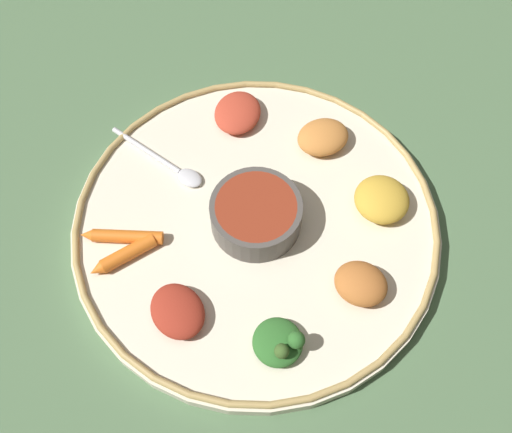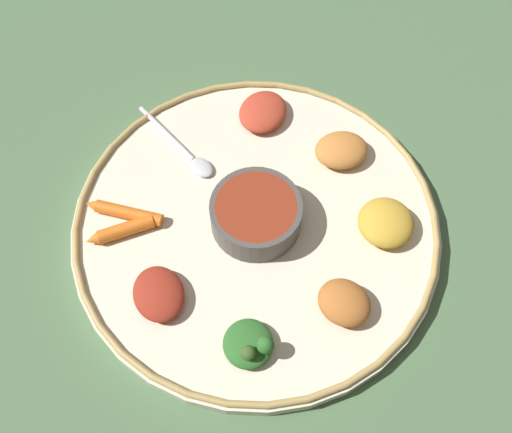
{
  "view_description": "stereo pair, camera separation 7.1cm",
  "coord_description": "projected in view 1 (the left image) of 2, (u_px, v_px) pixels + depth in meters",
  "views": [
    {
      "loc": [
        0.21,
        0.27,
        0.65
      ],
      "look_at": [
        0.0,
        0.0,
        0.03
      ],
      "focal_mm": 41.88,
      "sensor_mm": 36.0,
      "label": 1
    },
    {
      "loc": [
        0.15,
        0.31,
        0.65
      ],
      "look_at": [
        0.0,
        0.0,
        0.03
      ],
      "focal_mm": 41.88,
      "sensor_mm": 36.0,
      "label": 2
    }
  ],
  "objects": [
    {
      "name": "carrot_outer",
      "position": [
        124.0,
        256.0,
        0.69
      ],
      "size": [
        0.08,
        0.02,
        0.02
      ],
      "color": "orange",
      "rests_on": "platter"
    },
    {
      "name": "platter_rim",
      "position": [
        256.0,
        221.0,
        0.72
      ],
      "size": [
        0.44,
        0.44,
        0.01
      ],
      "primitive_type": "torus",
      "color": "tan",
      "rests_on": "platter"
    },
    {
      "name": "greens_pile",
      "position": [
        280.0,
        343.0,
        0.64
      ],
      "size": [
        0.07,
        0.07,
        0.04
      ],
      "color": "#2D6628",
      "rests_on": "platter"
    },
    {
      "name": "mound_lentil_yellow",
      "position": [
        382.0,
        199.0,
        0.72
      ],
      "size": [
        0.09,
        0.09,
        0.03
      ],
      "primitive_type": "ellipsoid",
      "rotation": [
        0.0,
        0.0,
        5.94
      ],
      "color": "gold",
      "rests_on": "platter"
    },
    {
      "name": "mound_beet",
      "position": [
        178.0,
        311.0,
        0.65
      ],
      "size": [
        0.06,
        0.07,
        0.02
      ],
      "primitive_type": "ellipsoid",
      "rotation": [
        0.0,
        0.0,
        1.53
      ],
      "color": "maroon",
      "rests_on": "platter"
    },
    {
      "name": "ground_plane",
      "position": [
        256.0,
        230.0,
        0.74
      ],
      "size": [
        2.4,
        2.4,
        0.0
      ],
      "primitive_type": "plane",
      "color": "#4C6B47"
    },
    {
      "name": "mound_chickpea",
      "position": [
        361.0,
        284.0,
        0.67
      ],
      "size": [
        0.07,
        0.08,
        0.03
      ],
      "primitive_type": "ellipsoid",
      "rotation": [
        0.0,
        0.0,
        2.03
      ],
      "color": "#B2662D",
      "rests_on": "platter"
    },
    {
      "name": "platter",
      "position": [
        256.0,
        226.0,
        0.73
      ],
      "size": [
        0.45,
        0.45,
        0.02
      ],
      "primitive_type": "cylinder",
      "color": "beige",
      "rests_on": "ground_plane"
    },
    {
      "name": "mound_berbere_red",
      "position": [
        238.0,
        113.0,
        0.79
      ],
      "size": [
        0.09,
        0.09,
        0.02
      ],
      "primitive_type": "ellipsoid",
      "rotation": [
        0.0,
        0.0,
        0.65
      ],
      "color": "#B73D28",
      "rests_on": "platter"
    },
    {
      "name": "center_bowl",
      "position": [
        256.0,
        214.0,
        0.7
      ],
      "size": [
        0.11,
        0.11,
        0.04
      ],
      "color": "#4C4742",
      "rests_on": "platter"
    },
    {
      "name": "mound_squash",
      "position": [
        323.0,
        137.0,
        0.77
      ],
      "size": [
        0.08,
        0.07,
        0.03
      ],
      "primitive_type": "ellipsoid",
      "rotation": [
        0.0,
        0.0,
        2.88
      ],
      "color": "#C67A38",
      "rests_on": "platter"
    },
    {
      "name": "carrot_near_spoon",
      "position": [
        122.0,
        236.0,
        0.7
      ],
      "size": [
        0.08,
        0.07,
        0.02
      ],
      "color": "orange",
      "rests_on": "platter"
    },
    {
      "name": "spoon",
      "position": [
        171.0,
        166.0,
        0.76
      ],
      "size": [
        0.06,
        0.14,
        0.01
      ],
      "color": "silver",
      "rests_on": "platter"
    }
  ]
}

